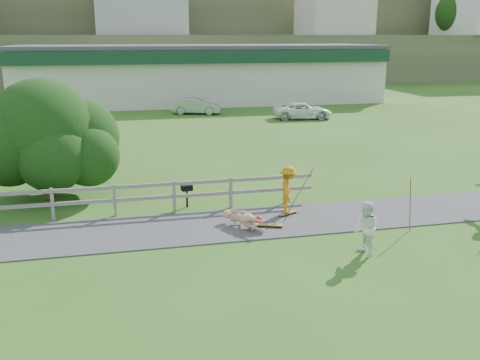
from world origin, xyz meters
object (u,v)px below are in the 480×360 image
at_px(car_white, 303,111).
at_px(tree, 44,149).
at_px(bbq, 187,196).
at_px(skater_rider, 288,193).
at_px(spectator_a, 366,229).
at_px(car_silver, 196,106).
at_px(skater_fallen, 243,220).

distance_m(car_white, tree, 23.00).
bearing_deg(bbq, tree, 144.09).
relative_size(skater_rider, tree, 0.26).
bearing_deg(spectator_a, car_silver, 175.72).
height_order(skater_rider, spectator_a, skater_rider).
bearing_deg(skater_fallen, skater_rider, -3.22).
relative_size(skater_rider, bbq, 1.98).
bearing_deg(car_silver, tree, 173.45).
distance_m(skater_fallen, spectator_a, 4.00).
bearing_deg(car_white, tree, 142.22).
distance_m(spectator_a, bbq, 6.90).
relative_size(car_white, bbq, 5.22).
bearing_deg(tree, spectator_a, -40.76).
distance_m(car_white, bbq, 21.91).
height_order(skater_rider, car_white, skater_rider).
height_order(tree, bbq, tree).
distance_m(car_silver, bbq, 23.45).
xyz_separation_m(car_white, bbq, (-11.06, -18.91, -0.18)).
bearing_deg(skater_rider, car_silver, 15.53).
height_order(car_white, tree, tree).
distance_m(skater_fallen, tree, 8.29).
bearing_deg(skater_rider, spectator_a, -147.79).
xyz_separation_m(spectator_a, car_white, (6.85, 24.36, -0.18)).
bearing_deg(skater_rider, tree, 80.02).
distance_m(skater_fallen, car_silver, 25.85).
bearing_deg(tree, car_white, 45.79).
bearing_deg(bbq, car_white, 50.11).
distance_m(tree, bbq, 5.71).
xyz_separation_m(spectator_a, tree, (-9.16, 7.90, 1.09)).
relative_size(spectator_a, bbq, 1.90).
xyz_separation_m(skater_rider, car_white, (7.86, 20.61, -0.21)).
bearing_deg(car_white, skater_rider, 165.55).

